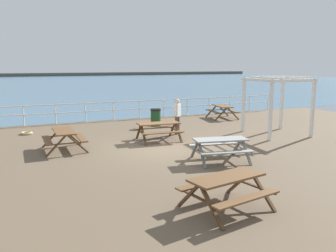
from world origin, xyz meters
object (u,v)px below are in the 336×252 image
Objects in this scene: picnic_table_far_right at (64,135)px; lattice_pergola at (278,92)px; picnic_table_mid_centre at (227,184)px; litter_bin at (156,118)px; picnic_table_far_left at (159,127)px; picnic_table_seaward at (220,144)px; picnic_table_near_left at (222,109)px; visitor at (177,114)px.

lattice_pergola is (9.52, -0.85, 1.41)m from picnic_table_far_right.
litter_bin is at bearing 66.21° from picnic_table_mid_centre.
litter_bin is at bearing 74.26° from picnic_table_far_left.
picnic_table_far_right is at bearing 152.02° from picnic_table_seaward.
picnic_table_far_right is (-3.97, -0.13, 0.00)m from picnic_table_far_left.
picnic_table_mid_centre is 4.03m from picnic_table_seaward.
lattice_pergola is (-0.44, -5.30, 1.41)m from picnic_table_near_left.
picnic_table_far_left is 1.15× the size of visitor.
picnic_table_far_right is (-9.97, -4.45, 0.00)m from picnic_table_near_left.
picnic_table_seaward is 5.86m from lattice_pergola.
visitor is (2.72, 8.28, 0.36)m from picnic_table_mid_centre.
picnic_table_mid_centre is 1.07× the size of picnic_table_far_left.
litter_bin reaches higher than picnic_table_mid_centre.
picnic_table_near_left is 1.07× the size of picnic_table_far_left.
visitor is at bearing -78.48° from picnic_table_far_right.
visitor is (-4.66, -3.38, 0.36)m from picnic_table_near_left.
lattice_pergola reaches higher than visitor.
picnic_table_far_right is at bearing 99.53° from picnic_table_mid_centre.
picnic_table_mid_centre is at bearing 158.02° from picnic_table_near_left.
picnic_table_far_right is 5.43m from visitor.
picnic_table_far_right is 9.67m from lattice_pergola.
picnic_table_far_left is 5.82m from lattice_pergola.
picnic_table_mid_centre is 7.48m from picnic_table_far_left.
picnic_table_near_left is at bearing 12.54° from litter_bin.
litter_bin is (-4.82, -1.07, -0.10)m from picnic_table_near_left.
picnic_table_near_left is 9.78m from picnic_table_seaward.
litter_bin reaches higher than picnic_table_seaward.
picnic_table_mid_centre and picnic_table_seaward have the same top height.
lattice_pergola is (4.90, 2.89, 1.41)m from picnic_table_seaward.
litter_bin is (-4.38, 4.23, -1.52)m from lattice_pergola.
picnic_table_far_right and picnic_table_seaward have the same top height.
picnic_table_near_left is at bearing 90.36° from lattice_pergola.
lattice_pergola reaches higher than picnic_table_seaward.
lattice_pergola is at bearing -44.00° from litter_bin.
lattice_pergola reaches higher than litter_bin.
lattice_pergola is (5.56, -0.99, 1.41)m from picnic_table_far_left.
picnic_table_far_right is 1.09× the size of visitor.
litter_bin is at bearing -56.60° from picnic_table_far_right.
lattice_pergola is at bearing 28.36° from visitor.
picnic_table_mid_centre and picnic_table_far_left have the same top height.
picnic_table_mid_centre is (-7.38, -11.66, 0.00)m from picnic_table_near_left.
lattice_pergola reaches higher than picnic_table_mid_centre.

